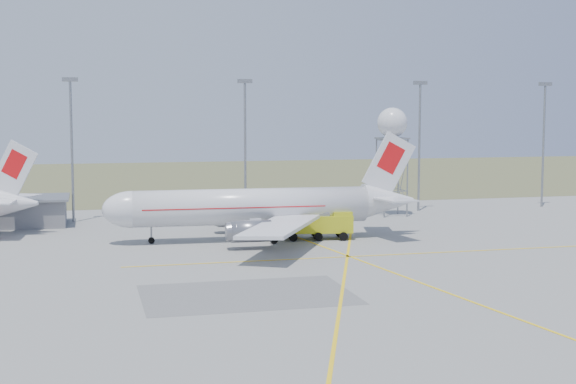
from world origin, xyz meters
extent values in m
plane|color=#969791|center=(0.00, 0.00, 0.00)|extent=(400.00, 400.00, 0.00)
cube|color=#586638|center=(0.00, 140.00, 0.01)|extent=(400.00, 120.00, 0.03)
cylinder|color=gray|center=(-35.00, 66.00, 10.00)|extent=(0.36, 0.36, 20.00)
cube|color=gray|center=(-35.00, 66.00, 20.20)|extent=(2.20, 0.50, 0.60)
cylinder|color=gray|center=(-10.00, 66.00, 10.00)|extent=(0.36, 0.36, 20.00)
cube|color=gray|center=(-10.00, 66.00, 20.20)|extent=(2.20, 0.50, 0.60)
cylinder|color=gray|center=(18.00, 66.00, 10.00)|extent=(0.36, 0.36, 20.00)
cube|color=gray|center=(18.00, 66.00, 20.20)|extent=(2.20, 0.50, 0.60)
cylinder|color=gray|center=(40.00, 66.00, 10.00)|extent=(0.36, 0.36, 20.00)
cube|color=gray|center=(40.00, 66.00, 20.20)|extent=(2.20, 0.50, 0.60)
cylinder|color=silver|center=(-13.71, 43.66, 4.17)|extent=(28.70, 5.57, 4.39)
ellipsoid|color=silver|center=(-27.97, 44.25, 4.17)|extent=(7.20, 4.68, 4.39)
cube|color=black|center=(-29.29, 44.31, 4.83)|extent=(1.76, 2.48, 1.07)
cone|color=silver|center=(3.84, 42.93, 4.50)|extent=(6.76, 4.66, 4.39)
cube|color=silver|center=(3.84, 42.93, 9.11)|extent=(7.04, 0.62, 8.26)
cube|color=red|center=(4.06, 42.92, 9.88)|extent=(3.79, 0.53, 4.24)
cube|color=silver|center=(3.43, 46.47, 5.05)|extent=(3.76, 6.18, 0.20)
cube|color=silver|center=(3.14, 39.45, 5.05)|extent=(3.76, 6.18, 0.20)
cube|color=silver|center=(-11.66, 53.46, 3.07)|extent=(11.87, 18.20, 0.40)
cube|color=silver|center=(-12.48, 33.72, 3.07)|extent=(12.98, 17.96, 0.40)
cylinder|color=slate|center=(-14.55, 50.07, 2.09)|extent=(4.71, 2.71, 2.52)
cylinder|color=slate|center=(-15.07, 37.34, 2.09)|extent=(4.71, 2.71, 2.52)
cube|color=red|center=(-15.91, 43.75, 4.28)|extent=(22.12, 5.34, 0.13)
cylinder|color=black|center=(-25.78, 44.16, 0.49)|extent=(0.80, 0.80, 0.99)
cube|color=black|center=(-11.52, 43.57, 0.49)|extent=(1.37, 6.63, 0.99)
cylinder|color=gray|center=(-11.52, 43.57, 0.99)|extent=(0.27, 0.27, 1.98)
cone|color=silver|center=(-42.03, 54.86, 4.14)|extent=(6.98, 5.63, 4.04)
cube|color=silver|center=(-42.03, 54.86, 8.39)|extent=(6.28, 2.17, 7.60)
cube|color=red|center=(-41.84, 54.80, 9.09)|extent=(3.43, 1.34, 3.90)
cube|color=silver|center=(-41.58, 58.10, 4.65)|extent=(4.71, 6.26, 0.18)
cube|color=silver|center=(-43.45, 51.91, 4.65)|extent=(4.71, 6.26, 0.18)
cylinder|color=gray|center=(9.76, 59.59, 5.86)|extent=(0.22, 0.22, 11.72)
cylinder|color=gray|center=(13.37, 59.59, 5.86)|extent=(0.22, 0.22, 11.72)
cylinder|color=gray|center=(13.37, 63.19, 5.86)|extent=(0.22, 0.22, 11.72)
cylinder|color=gray|center=(9.76, 63.19, 5.86)|extent=(0.22, 0.22, 11.72)
cube|color=gray|center=(11.57, 61.39, 11.72)|extent=(4.21, 4.21, 0.23)
sphere|color=silver|center=(11.57, 61.39, 14.06)|extent=(4.51, 4.51, 4.51)
cube|color=#BFC317|center=(-5.69, 42.52, 1.93)|extent=(9.02, 4.24, 2.12)
cube|color=#BFC317|center=(-2.64, 42.03, 2.79)|extent=(2.71, 3.03, 1.35)
cube|color=black|center=(-1.98, 41.92, 2.89)|extent=(0.50, 2.49, 0.96)
cube|color=gray|center=(-6.64, 42.67, 3.18)|extent=(5.12, 3.05, 0.39)
camera|label=1|loc=(-33.24, -51.45, 15.63)|focal=50.00mm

